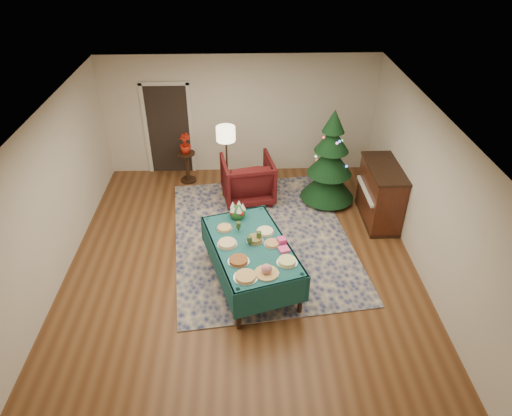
{
  "coord_description": "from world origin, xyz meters",
  "views": [
    {
      "loc": [
        0.04,
        -6.07,
        5.22
      ],
      "look_at": [
        0.25,
        0.32,
        0.98
      ],
      "focal_mm": 32.0,
      "sensor_mm": 36.0,
      "label": 1
    }
  ],
  "objects_px": {
    "buffet_table": "(251,252)",
    "side_table": "(187,167)",
    "gift_box": "(282,241)",
    "armchair": "(248,177)",
    "potted_plant": "(186,148)",
    "floor_lamp": "(226,138)",
    "piano": "(380,194)",
    "christmas_tree": "(330,162)"
  },
  "relations": [
    {
      "from": "floor_lamp",
      "to": "potted_plant",
      "type": "bearing_deg",
      "value": 144.22
    },
    {
      "from": "gift_box",
      "to": "floor_lamp",
      "type": "bearing_deg",
      "value": 108.52
    },
    {
      "from": "potted_plant",
      "to": "piano",
      "type": "relative_size",
      "value": 0.33
    },
    {
      "from": "buffet_table",
      "to": "potted_plant",
      "type": "height_order",
      "value": "potted_plant"
    },
    {
      "from": "floor_lamp",
      "to": "side_table",
      "type": "distance_m",
      "value": 1.51
    },
    {
      "from": "piano",
      "to": "christmas_tree",
      "type": "bearing_deg",
      "value": 141.01
    },
    {
      "from": "gift_box",
      "to": "armchair",
      "type": "bearing_deg",
      "value": 100.81
    },
    {
      "from": "gift_box",
      "to": "side_table",
      "type": "bearing_deg",
      "value": 118.34
    },
    {
      "from": "buffet_table",
      "to": "gift_box",
      "type": "bearing_deg",
      "value": 0.43
    },
    {
      "from": "potted_plant",
      "to": "piano",
      "type": "xyz_separation_m",
      "value": [
        3.89,
        -1.65,
        -0.26
      ]
    },
    {
      "from": "gift_box",
      "to": "potted_plant",
      "type": "height_order",
      "value": "potted_plant"
    },
    {
      "from": "gift_box",
      "to": "floor_lamp",
      "type": "height_order",
      "value": "floor_lamp"
    },
    {
      "from": "floor_lamp",
      "to": "armchair",
      "type": "bearing_deg",
      "value": -20.48
    },
    {
      "from": "armchair",
      "to": "piano",
      "type": "xyz_separation_m",
      "value": [
        2.56,
        -0.83,
        0.05
      ]
    },
    {
      "from": "buffet_table",
      "to": "floor_lamp",
      "type": "relative_size",
      "value": 1.42
    },
    {
      "from": "armchair",
      "to": "potted_plant",
      "type": "bearing_deg",
      "value": -41.0
    },
    {
      "from": "side_table",
      "to": "potted_plant",
      "type": "relative_size",
      "value": 1.58
    },
    {
      "from": "gift_box",
      "to": "side_table",
      "type": "distance_m",
      "value": 3.88
    },
    {
      "from": "gift_box",
      "to": "buffet_table",
      "type": "bearing_deg",
      "value": -179.57
    },
    {
      "from": "gift_box",
      "to": "christmas_tree",
      "type": "relative_size",
      "value": 0.06
    },
    {
      "from": "gift_box",
      "to": "potted_plant",
      "type": "bearing_deg",
      "value": 118.34
    },
    {
      "from": "side_table",
      "to": "piano",
      "type": "xyz_separation_m",
      "value": [
        3.89,
        -1.65,
        0.23
      ]
    },
    {
      "from": "buffet_table",
      "to": "side_table",
      "type": "distance_m",
      "value": 3.66
    },
    {
      "from": "gift_box",
      "to": "floor_lamp",
      "type": "xyz_separation_m",
      "value": [
        -0.92,
        2.73,
        0.52
      ]
    },
    {
      "from": "gift_box",
      "to": "armchair",
      "type": "xyz_separation_m",
      "value": [
        -0.49,
        2.57,
        -0.31
      ]
    },
    {
      "from": "armchair",
      "to": "buffet_table",
      "type": "bearing_deg",
      "value": 80.54
    },
    {
      "from": "buffet_table",
      "to": "christmas_tree",
      "type": "distance_m",
      "value": 2.98
    },
    {
      "from": "side_table",
      "to": "piano",
      "type": "bearing_deg",
      "value": -22.98
    },
    {
      "from": "buffet_table",
      "to": "armchair",
      "type": "height_order",
      "value": "armchair"
    },
    {
      "from": "potted_plant",
      "to": "christmas_tree",
      "type": "bearing_deg",
      "value": -17.26
    },
    {
      "from": "armchair",
      "to": "potted_plant",
      "type": "relative_size",
      "value": 2.35
    },
    {
      "from": "armchair",
      "to": "floor_lamp",
      "type": "xyz_separation_m",
      "value": [
        -0.42,
        0.16,
        0.82
      ]
    },
    {
      "from": "side_table",
      "to": "christmas_tree",
      "type": "relative_size",
      "value": 0.35
    },
    {
      "from": "gift_box",
      "to": "christmas_tree",
      "type": "height_order",
      "value": "christmas_tree"
    },
    {
      "from": "potted_plant",
      "to": "christmas_tree",
      "type": "relative_size",
      "value": 0.22
    },
    {
      "from": "floor_lamp",
      "to": "buffet_table",
      "type": "bearing_deg",
      "value": -81.07
    },
    {
      "from": "christmas_tree",
      "to": "piano",
      "type": "bearing_deg",
      "value": -38.99
    },
    {
      "from": "armchair",
      "to": "piano",
      "type": "bearing_deg",
      "value": 152.33
    },
    {
      "from": "side_table",
      "to": "christmas_tree",
      "type": "bearing_deg",
      "value": -17.26
    },
    {
      "from": "buffet_table",
      "to": "gift_box",
      "type": "distance_m",
      "value": 0.53
    },
    {
      "from": "buffet_table",
      "to": "side_table",
      "type": "relative_size",
      "value": 3.19
    },
    {
      "from": "buffet_table",
      "to": "side_table",
      "type": "height_order",
      "value": "buffet_table"
    }
  ]
}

